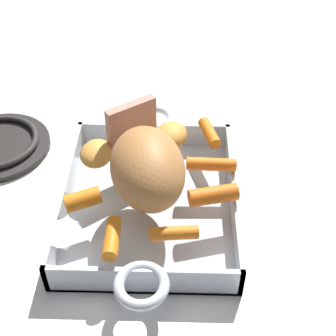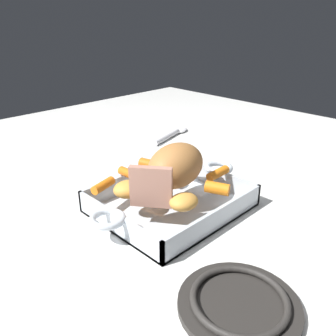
% 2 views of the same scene
% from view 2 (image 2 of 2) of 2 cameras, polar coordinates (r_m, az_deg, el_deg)
% --- Properties ---
extents(ground_plane, '(1.86, 1.86, 0.00)m').
position_cam_2_polar(ground_plane, '(0.74, 0.50, -6.52)').
color(ground_plane, white).
extents(roasting_dish, '(0.38, 0.24, 0.05)m').
position_cam_2_polar(roasting_dish, '(0.73, 0.51, -5.56)').
color(roasting_dish, silver).
rests_on(roasting_dish, ground_plane).
extents(pork_roast, '(0.16, 0.12, 0.09)m').
position_cam_2_polar(pork_roast, '(0.70, 1.36, 0.41)').
color(pork_roast, '#B6773E').
rests_on(pork_roast, roasting_dish).
extents(roast_slice_thick, '(0.06, 0.07, 0.08)m').
position_cam_2_polar(roast_slice_thick, '(0.63, -2.79, -3.09)').
color(roast_slice_thick, tan).
rests_on(roast_slice_thick, roasting_dish).
extents(baby_carrot_long, '(0.04, 0.07, 0.02)m').
position_cam_2_polar(baby_carrot_long, '(0.78, -2.45, 0.44)').
color(baby_carrot_long, orange).
rests_on(baby_carrot_long, roasting_dish).
extents(baby_carrot_center_right, '(0.02, 0.07, 0.02)m').
position_cam_2_polar(baby_carrot_center_right, '(0.75, -5.99, -1.07)').
color(baby_carrot_center_right, orange).
rests_on(baby_carrot_center_right, roasting_dish).
extents(baby_carrot_southeast, '(0.06, 0.03, 0.02)m').
position_cam_2_polar(baby_carrot_southeast, '(0.71, -10.49, -2.81)').
color(baby_carrot_southeast, orange).
rests_on(baby_carrot_southeast, roasting_dish).
extents(baby_carrot_northeast, '(0.06, 0.02, 0.02)m').
position_cam_2_polar(baby_carrot_northeast, '(0.76, 8.12, -0.86)').
color(baby_carrot_northeast, orange).
rests_on(baby_carrot_northeast, roasting_dish).
extents(baby_carrot_southwest, '(0.04, 0.05, 0.02)m').
position_cam_2_polar(baby_carrot_southwest, '(0.69, 8.02, -3.28)').
color(baby_carrot_southwest, orange).
rests_on(baby_carrot_southwest, roasting_dish).
extents(baby_carrot_center_left, '(0.03, 0.06, 0.02)m').
position_cam_2_polar(baby_carrot_center_left, '(0.79, 3.43, 0.47)').
color(baby_carrot_center_left, orange).
rests_on(baby_carrot_center_left, roasting_dish).
extents(potato_near_roast, '(0.06, 0.05, 0.03)m').
position_cam_2_polar(potato_near_roast, '(0.63, 2.59, -5.51)').
color(potato_near_roast, gold).
rests_on(potato_near_roast, roasting_dish).
extents(potato_halved, '(0.07, 0.06, 0.03)m').
position_cam_2_polar(potato_halved, '(0.67, -6.48, -3.43)').
color(potato_halved, gold).
rests_on(potato_halved, roasting_dish).
extents(stove_burner_rear, '(0.17, 0.17, 0.02)m').
position_cam_2_polar(stove_burner_rear, '(0.52, 11.48, -20.73)').
color(stove_burner_rear, '#282623').
rests_on(stove_burner_rear, ground_plane).
extents(serving_spoon, '(0.20, 0.08, 0.02)m').
position_cam_2_polar(serving_spoon, '(1.16, 0.68, 5.55)').
color(serving_spoon, white).
rests_on(serving_spoon, ground_plane).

